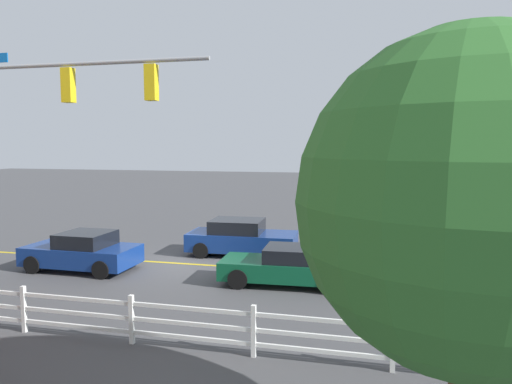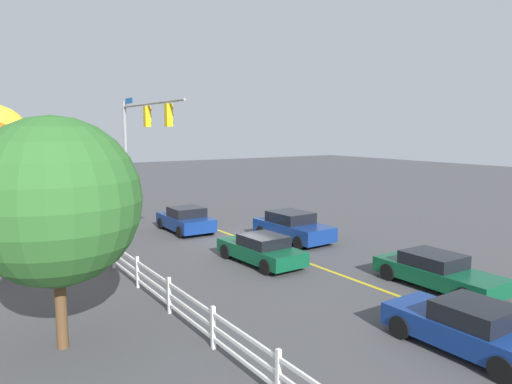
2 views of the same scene
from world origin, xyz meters
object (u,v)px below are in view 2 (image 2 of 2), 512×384
at_px(car_2, 437,271).
at_px(car_4, 468,327).
at_px(tree_3, 16,171).
at_px(car_0, 186,220).
at_px(tree_1, 55,202).
at_px(car_1, 293,227).
at_px(car_3, 261,249).

height_order(car_2, car_4, car_4).
xyz_separation_m(car_4, tree_3, (18.45, 8.16, 3.07)).
distance_m(car_0, tree_3, 8.86).
bearing_deg(tree_3, car_0, -98.16).
height_order(tree_1, tree_3, tree_1).
bearing_deg(tree_1, car_0, -37.56).
distance_m(car_1, tree_3, 13.75).
height_order(car_0, car_4, car_0).
xyz_separation_m(car_0, car_4, (-17.27, 0.08, -0.04)).
bearing_deg(car_0, car_4, -179.46).
relative_size(car_3, tree_1, 0.73).
xyz_separation_m(car_1, tree_3, (6.18, 11.91, 2.99)).
height_order(car_4, tree_3, tree_3).
relative_size(car_0, car_1, 0.90).
distance_m(car_3, tree_1, 10.04).
height_order(car_1, tree_3, tree_3).
bearing_deg(car_2, car_1, 179.28).
distance_m(car_4, tree_1, 10.97).
relative_size(car_0, tree_3, 0.72).
xyz_separation_m(car_0, tree_1, (-11.38, 8.75, 3.19)).
height_order(car_0, tree_1, tree_1).
height_order(car_0, tree_3, tree_3).
bearing_deg(car_3, car_1, -57.13).
bearing_deg(car_4, tree_3, 22.99).
relative_size(car_2, tree_1, 0.78).
distance_m(car_1, car_3, 4.55).
bearing_deg(car_1, tree_3, -119.81).
relative_size(car_2, tree_3, 0.83).
xyz_separation_m(car_0, car_2, (-13.70, -3.55, -0.07)).
xyz_separation_m(car_0, car_1, (-5.00, -3.68, 0.04)).
relative_size(car_1, tree_1, 0.75).
relative_size(car_3, tree_3, 0.78).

